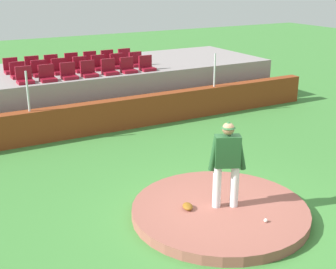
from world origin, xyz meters
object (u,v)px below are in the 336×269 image
(stadium_chair_13, at_px, (136,62))
(stadium_chair_0, at_px, (25,78))
(pitcher, at_px, (227,158))
(stadium_chair_17, at_px, (72,63))
(stadium_chair_2, at_px, (69,74))
(stadium_chair_20, at_px, (125,58))
(stadium_chair_12, at_px, (118,63))
(stadium_chair_7, at_px, (18,73))
(stadium_chair_16, at_px, (52,65))
(stadium_chair_5, at_px, (128,68))
(stadium_chair_10, at_px, (81,67))
(stadium_chair_9, at_px, (60,69))
(stadium_chair_6, at_px, (147,66))
(stadium_chair_19, at_px, (108,60))
(stadium_chair_11, at_px, (99,65))
(stadium_chair_14, at_px, (11,68))
(stadium_chair_15, at_px, (33,66))
(stadium_chair_8, at_px, (40,71))
(stadium_chair_3, at_px, (89,71))
(stadium_chair_1, at_px, (47,76))
(fielding_glove, at_px, (188,206))
(stadium_chair_18, at_px, (91,61))
(stadium_chair_4, at_px, (109,69))
(baseball, at_px, (266,220))

(stadium_chair_13, bearing_deg, stadium_chair_0, 11.63)
(pitcher, xyz_separation_m, stadium_chair_17, (-0.08, 9.28, 0.43))
(stadium_chair_2, xyz_separation_m, stadium_chair_17, (0.71, 1.81, 0.00))
(stadium_chair_20, bearing_deg, stadium_chair_12, 52.50)
(stadium_chair_7, relative_size, stadium_chair_16, 1.00)
(stadium_chair_5, distance_m, stadium_chair_12, 0.90)
(stadium_chair_2, height_order, stadium_chair_10, same)
(stadium_chair_9, bearing_deg, stadium_chair_6, 162.32)
(pitcher, height_order, stadium_chair_9, stadium_chair_9)
(stadium_chair_19, height_order, stadium_chair_20, same)
(stadium_chair_11, xyz_separation_m, stadium_chair_13, (1.43, -0.02, 0.00))
(stadium_chair_12, xyz_separation_m, stadium_chair_14, (-3.49, 0.91, 0.00))
(stadium_chair_15, distance_m, stadium_chair_16, 0.66)
(stadium_chair_2, relative_size, stadium_chair_20, 1.00)
(stadium_chair_8, relative_size, stadium_chair_12, 1.00)
(stadium_chair_7, relative_size, stadium_chair_19, 1.00)
(stadium_chair_2, bearing_deg, stadium_chair_20, -146.95)
(pitcher, relative_size, stadium_chair_5, 3.64)
(stadium_chair_6, relative_size, stadium_chair_19, 1.00)
(stadium_chair_3, xyz_separation_m, stadium_chair_6, (2.10, -0.02, 0.00))
(stadium_chair_1, bearing_deg, fielding_glove, 96.06)
(stadium_chair_3, distance_m, stadium_chair_7, 2.24)
(pitcher, xyz_separation_m, stadium_chair_11, (0.59, 8.38, 0.43))
(stadium_chair_3, bearing_deg, stadium_chair_13, -158.14)
(pitcher, distance_m, stadium_chair_13, 8.61)
(stadium_chair_3, distance_m, stadium_chair_12, 1.65)
(stadium_chair_1, xyz_separation_m, stadium_chair_13, (3.51, 0.91, 0.00))
(fielding_glove, height_order, stadium_chair_18, stadium_chair_18)
(stadium_chair_15, relative_size, stadium_chair_16, 1.00)
(stadium_chair_15, xyz_separation_m, stadium_chair_17, (1.41, 0.00, 0.00))
(pitcher, height_order, stadium_chair_18, stadium_chair_18)
(stadium_chair_5, distance_m, stadium_chair_18, 1.94)
(stadium_chair_8, bearing_deg, stadium_chair_19, -161.67)
(stadium_chair_4, distance_m, stadium_chair_12, 1.10)
(stadium_chair_11, xyz_separation_m, stadium_chair_14, (-2.80, 0.90, 0.00))
(stadium_chair_19, bearing_deg, stadium_chair_12, 89.43)
(pitcher, distance_m, stadium_chair_7, 8.67)
(pitcher, bearing_deg, stadium_chair_4, 110.57)
(stadium_chair_14, bearing_deg, stadium_chair_3, 139.68)
(stadium_chair_6, bearing_deg, pitcher, 75.10)
(stadium_chair_8, bearing_deg, stadium_chair_14, -52.48)
(stadium_chair_18, bearing_deg, stadium_chair_4, 89.49)
(stadium_chair_3, distance_m, stadium_chair_9, 1.12)
(stadium_chair_10, height_order, stadium_chair_13, same)
(baseball, height_order, stadium_chair_13, stadium_chair_13)
(baseball, bearing_deg, stadium_chair_7, 104.89)
(fielding_glove, xyz_separation_m, stadium_chair_9, (-0.09, 8.10, 1.43))
(stadium_chair_20, bearing_deg, stadium_chair_4, 52.19)
(stadium_chair_10, xyz_separation_m, stadium_chair_14, (-2.13, 0.92, 0.00))
(stadium_chair_11, height_order, stadium_chair_17, same)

